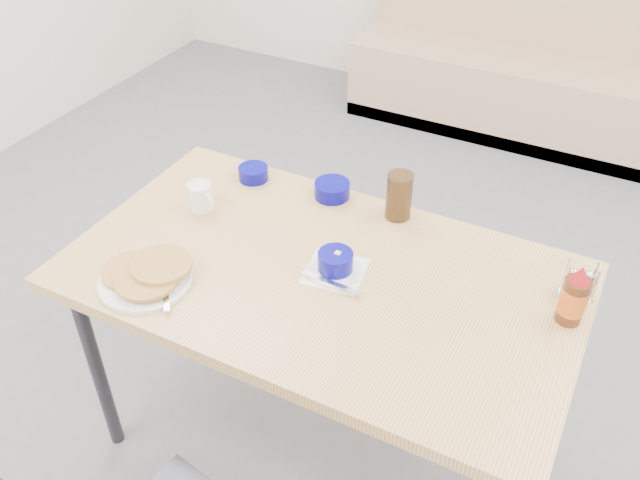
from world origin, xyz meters
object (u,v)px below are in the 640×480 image
at_px(coffee_mug, 201,197).
at_px(syrup_bottle, 574,298).
at_px(grits_setting, 335,264).
at_px(butter_bowl, 332,190).
at_px(pancake_plate, 146,276).
at_px(creamer_bowl, 253,173).
at_px(booth_bench, 523,70).
at_px(condiment_caddy, 578,285).
at_px(amber_tumbler, 399,196).
at_px(dining_table, 321,288).

relative_size(coffee_mug, syrup_bottle, 0.62).
distance_m(grits_setting, butter_bowl, 0.37).
height_order(pancake_plate, creamer_bowl, pancake_plate).
xyz_separation_m(butter_bowl, syrup_bottle, (0.78, -0.22, 0.05)).
bearing_deg(booth_bench, coffee_mug, -100.72).
xyz_separation_m(creamer_bowl, condiment_caddy, (1.05, -0.09, 0.01)).
relative_size(booth_bench, grits_setting, 9.62).
xyz_separation_m(amber_tumbler, syrup_bottle, (0.55, -0.22, 0.00)).
height_order(booth_bench, condiment_caddy, booth_bench).
bearing_deg(coffee_mug, booth_bench, 79.28).
distance_m(amber_tumbler, condiment_caddy, 0.56).
bearing_deg(syrup_bottle, creamer_bowl, 169.65).
relative_size(dining_table, amber_tumbler, 9.53).
relative_size(dining_table, butter_bowl, 12.50).
xyz_separation_m(pancake_plate, syrup_bottle, (1.04, 0.37, 0.06)).
bearing_deg(booth_bench, amber_tumbler, -87.68).
bearing_deg(creamer_bowl, coffee_mug, -103.29).
height_order(coffee_mug, creamer_bowl, coffee_mug).
relative_size(pancake_plate, syrup_bottle, 1.53).
bearing_deg(condiment_caddy, creamer_bowl, 160.67).
relative_size(booth_bench, coffee_mug, 17.51).
bearing_deg(coffee_mug, condiment_caddy, 6.53).
distance_m(pancake_plate, condiment_caddy, 1.14).
height_order(creamer_bowl, syrup_bottle, syrup_bottle).
bearing_deg(condiment_caddy, syrup_bottle, -104.40).
distance_m(booth_bench, dining_table, 2.56).
bearing_deg(booth_bench, grits_setting, -89.16).
bearing_deg(butter_bowl, creamer_bowl, -174.37).
xyz_separation_m(booth_bench, creamer_bowl, (-0.41, -2.22, 0.43)).
xyz_separation_m(coffee_mug, condiment_caddy, (1.10, 0.13, -0.01)).
distance_m(butter_bowl, syrup_bottle, 0.81).
relative_size(dining_table, pancake_plate, 5.25).
bearing_deg(butter_bowl, condiment_caddy, -8.62).
distance_m(booth_bench, amber_tumbler, 2.25).
xyz_separation_m(pancake_plate, butter_bowl, (0.26, 0.59, 0.01)).
relative_size(creamer_bowl, amber_tumbler, 0.66).
height_order(butter_bowl, syrup_bottle, syrup_bottle).
height_order(dining_table, amber_tumbler, amber_tumbler).
xyz_separation_m(coffee_mug, amber_tumbler, (0.55, 0.24, 0.03)).
distance_m(amber_tumbler, syrup_bottle, 0.59).
bearing_deg(amber_tumbler, creamer_bowl, -177.23).
distance_m(pancake_plate, coffee_mug, 0.35).
relative_size(booth_bench, butter_bowl, 16.97).
bearing_deg(booth_bench, pancake_plate, -98.12).
xyz_separation_m(grits_setting, creamer_bowl, (-0.45, 0.30, -0.01)).
distance_m(pancake_plate, butter_bowl, 0.65).
bearing_deg(coffee_mug, dining_table, -11.78).
relative_size(butter_bowl, amber_tumbler, 0.76).
bearing_deg(dining_table, condiment_caddy, 19.16).
bearing_deg(dining_table, syrup_bottle, 10.71).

